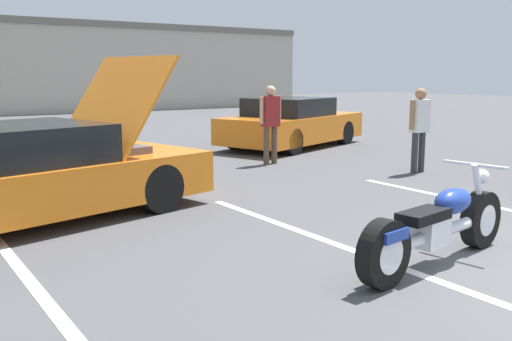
# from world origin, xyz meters

# --- Properties ---
(parking_stripe_foreground) EXTENTS (0.12, 5.80, 0.01)m
(parking_stripe_foreground) POSITION_xyz_m (-4.26, 1.93, 0.00)
(parking_stripe_foreground) COLOR white
(parking_stripe_foreground) RESTS_ON ground
(parking_stripe_middle) EXTENTS (0.12, 5.80, 0.01)m
(parking_stripe_middle) POSITION_xyz_m (-1.20, 1.93, 0.00)
(parking_stripe_middle) COLOR white
(parking_stripe_middle) RESTS_ON ground
(motorcycle) EXTENTS (2.38, 0.70, 0.94)m
(motorcycle) POSITION_xyz_m (-0.85, 1.21, 0.38)
(motorcycle) COLOR black
(motorcycle) RESTS_ON ground
(show_car_hood_open) EXTENTS (4.95, 2.91, 2.10)m
(show_car_hood_open) POSITION_xyz_m (-3.75, 5.21, 0.61)
(show_car_hood_open) COLOR orange
(show_car_hood_open) RESTS_ON ground
(parked_car_right_row) EXTENTS (4.58, 3.20, 1.26)m
(parked_car_right_row) POSITION_xyz_m (3.63, 9.32, 0.60)
(parked_car_right_row) COLOR orange
(parked_car_right_row) RESTS_ON ground
(spectator_near_motorcycle) EXTENTS (0.52, 0.21, 1.59)m
(spectator_near_motorcycle) POSITION_xyz_m (3.24, 4.89, 0.94)
(spectator_near_motorcycle) COLOR #333338
(spectator_near_motorcycle) RESTS_ON ground
(spectator_by_show_car) EXTENTS (0.52, 0.21, 1.62)m
(spectator_by_show_car) POSITION_xyz_m (1.52, 7.30, 0.96)
(spectator_by_show_car) COLOR brown
(spectator_by_show_car) RESTS_ON ground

